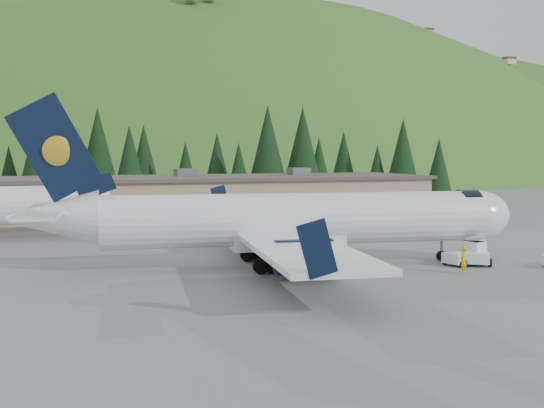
{
  "coord_description": "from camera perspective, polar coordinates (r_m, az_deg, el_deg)",
  "views": [
    {
      "loc": [
        -17.89,
        -44.61,
        8.03
      ],
      "look_at": [
        0.0,
        6.0,
        4.0
      ],
      "focal_mm": 45.0,
      "sensor_mm": 36.0,
      "label": 1
    }
  ],
  "objects": [
    {
      "name": "ground",
      "position": [
        48.73,
        2.36,
        -5.2
      ],
      "size": [
        600.0,
        600.0,
        0.0
      ],
      "primitive_type": "plane",
      "color": "slate"
    },
    {
      "name": "airliner",
      "position": [
        48.06,
        1.15,
        -1.48
      ],
      "size": [
        36.13,
        34.01,
        11.99
      ],
      "rotation": [
        0.0,
        0.0,
        -0.13
      ],
      "color": "white",
      "rests_on": "ground"
    },
    {
      "name": "baggage_tug_a",
      "position": [
        51.16,
        16.0,
        -4.07
      ],
      "size": [
        3.36,
        2.45,
        1.64
      ],
      "rotation": [
        0.0,
        0.0,
        0.24
      ],
      "color": "white",
      "rests_on": "ground"
    },
    {
      "name": "terminal_building",
      "position": [
        83.78,
        -10.58,
        0.52
      ],
      "size": [
        71.0,
        17.0,
        6.1
      ],
      "color": "tan",
      "rests_on": "ground"
    },
    {
      "name": "baggage_tug_d",
      "position": [
        51.82,
        16.7,
        -3.95
      ],
      "size": [
        3.11,
        3.58,
        1.71
      ],
      "rotation": [
        0.0,
        0.0,
        1.01
      ],
      "color": "white",
      "rests_on": "ground"
    },
    {
      "name": "ramp_worker",
      "position": [
        47.15,
        15.71,
        -4.54
      ],
      "size": [
        0.79,
        0.78,
        1.84
      ],
      "primitive_type": "imported",
      "rotation": [
        0.0,
        0.0,
        3.88
      ],
      "color": "#E3C100",
      "rests_on": "ground"
    },
    {
      "name": "tree_line",
      "position": [
        106.43,
        -14.14,
        3.97
      ],
      "size": [
        112.64,
        19.11,
        14.24
      ],
      "color": "black",
      "rests_on": "ground"
    },
    {
      "name": "hills",
      "position": [
        277.17,
        -3.6,
        -14.84
      ],
      "size": [
        614.0,
        330.0,
        300.0
      ],
      "color": "#306120",
      "rests_on": "ground"
    }
  ]
}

